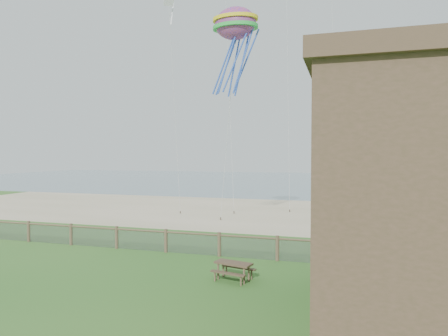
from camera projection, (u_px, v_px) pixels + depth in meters
The scene contains 7 objects.
ground at pixel (171, 296), 14.79m from camera, with size 160.00×160.00×0.00m, color #2A6121.
sand_beach at pixel (272, 213), 35.86m from camera, with size 72.00×20.00×0.02m, color tan.
ocean at pixel (310, 181), 77.99m from camera, with size 160.00×68.00×0.02m, color slate.
chainlink_fence at pixel (219, 246), 20.52m from camera, with size 36.20×0.20×1.25m, color brown, non-canonical shape.
picnic_table at pixel (233, 272), 16.65m from camera, with size 1.57×1.19×0.66m, color brown, non-canonical shape.
octopus_kite at pixel (235, 48), 27.91m from camera, with size 3.23×2.28×6.65m, color #E85724, non-canonical shape.
kite_white at pixel (169, 6), 30.67m from camera, with size 0.95×0.70×1.93m, color silver, non-canonical shape.
Camera 1 is at (6.06, -13.44, 5.27)m, focal length 32.00 mm.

